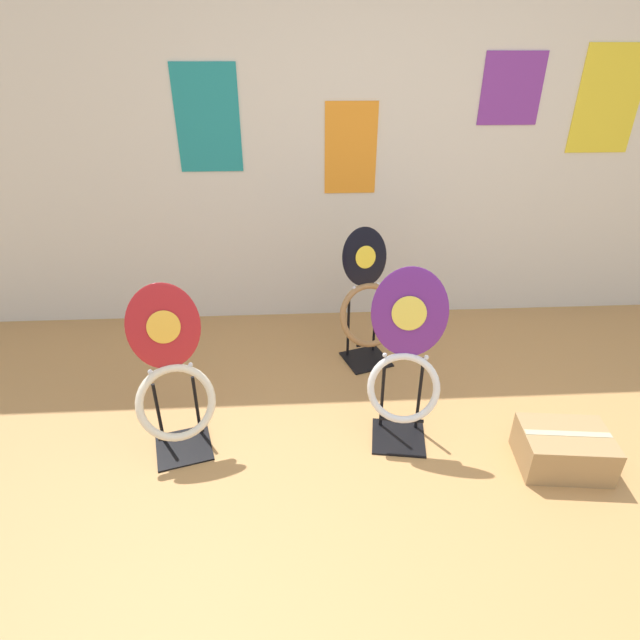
# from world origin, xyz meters

# --- Properties ---
(ground_plane) EXTENTS (14.00, 14.00, 0.00)m
(ground_plane) POSITION_xyz_m (0.00, 0.00, 0.00)
(ground_plane) COLOR #B7844C
(wall_back) EXTENTS (8.00, 0.07, 2.60)m
(wall_back) POSITION_xyz_m (0.00, 2.27, 1.30)
(wall_back) COLOR silver
(wall_back) RESTS_ON ground_plane
(toilet_seat_display_jazz_black) EXTENTS (0.46, 0.36, 0.90)m
(toilet_seat_display_jazz_black) POSITION_xyz_m (-0.09, 1.55, 0.42)
(toilet_seat_display_jazz_black) COLOR black
(toilet_seat_display_jazz_black) RESTS_ON ground_plane
(toilet_seat_display_crimson_swirl) EXTENTS (0.44, 0.39, 0.89)m
(toilet_seat_display_crimson_swirl) POSITION_xyz_m (-1.17, 0.78, 0.42)
(toilet_seat_display_crimson_swirl) COLOR black
(toilet_seat_display_crimson_swirl) RESTS_ON ground_plane
(toilet_seat_display_purple_note) EXTENTS (0.41, 0.32, 0.96)m
(toilet_seat_display_purple_note) POSITION_xyz_m (-0.01, 0.79, 0.47)
(toilet_seat_display_purple_note) COLOR black
(toilet_seat_display_purple_note) RESTS_ON ground_plane
(storage_box) EXTENTS (0.45, 0.35, 0.20)m
(storage_box) POSITION_xyz_m (0.76, 0.53, 0.10)
(storage_box) COLOR #A37F51
(storage_box) RESTS_ON ground_plane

